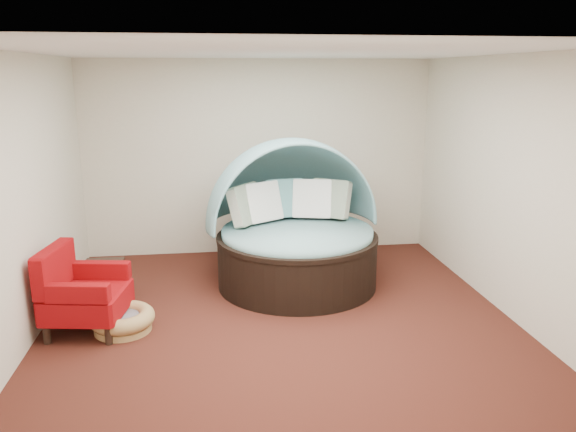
{
  "coord_description": "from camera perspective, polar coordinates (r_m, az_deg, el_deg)",
  "views": [
    {
      "loc": [
        -0.67,
        -5.59,
        2.6
      ],
      "look_at": [
        0.17,
        0.6,
        1.01
      ],
      "focal_mm": 35.0,
      "sensor_mm": 36.0,
      "label": 1
    }
  ],
  "objects": [
    {
      "name": "wall_right",
      "position": [
        6.54,
        21.49,
        2.74
      ],
      "size": [
        0.0,
        5.0,
        5.0
      ],
      "primitive_type": "plane",
      "rotation": [
        1.57,
        0.0,
        -1.57
      ],
      "color": "beige",
      "rests_on": "floor"
    },
    {
      "name": "wall_back",
      "position": [
        8.21,
        -2.95,
        5.89
      ],
      "size": [
        5.0,
        0.0,
        5.0
      ],
      "primitive_type": "plane",
      "rotation": [
        1.57,
        0.0,
        0.0
      ],
      "color": "beige",
      "rests_on": "floor"
    },
    {
      "name": "ceiling",
      "position": [
        5.63,
        -0.91,
        16.35
      ],
      "size": [
        5.0,
        5.0,
        0.0
      ],
      "primitive_type": "plane",
      "rotation": [
        3.14,
        0.0,
        0.0
      ],
      "color": "white",
      "rests_on": "wall_back"
    },
    {
      "name": "wall_front",
      "position": [
        3.38,
        4.25,
        -6.51
      ],
      "size": [
        5.0,
        0.0,
        5.0
      ],
      "primitive_type": "plane",
      "rotation": [
        -1.57,
        0.0,
        0.0
      ],
      "color": "beige",
      "rests_on": "floor"
    },
    {
      "name": "red_armchair",
      "position": [
        6.18,
        -20.3,
        -7.31
      ],
      "size": [
        0.88,
        0.88,
        0.9
      ],
      "rotation": [
        0.0,
        0.0,
        -0.16
      ],
      "color": "black",
      "rests_on": "floor"
    },
    {
      "name": "side_table",
      "position": [
        7.02,
        -18.25,
        -5.75
      ],
      "size": [
        0.46,
        0.46,
        0.43
      ],
      "rotation": [
        0.0,
        0.0,
        -0.02
      ],
      "color": "black",
      "rests_on": "floor"
    },
    {
      "name": "floor",
      "position": [
        6.2,
        -0.8,
        -10.47
      ],
      "size": [
        5.0,
        5.0,
        0.0
      ],
      "primitive_type": "plane",
      "color": "#491D14",
      "rests_on": "ground"
    },
    {
      "name": "canopy_daybed",
      "position": [
        7.02,
        0.65,
        -0.12
      ],
      "size": [
        2.35,
        2.29,
        1.83
      ],
      "rotation": [
        0.0,
        0.0,
        0.16
      ],
      "color": "black",
      "rests_on": "floor"
    },
    {
      "name": "pet_basket",
      "position": [
        6.15,
        -16.45,
        -10.09
      ],
      "size": [
        0.83,
        0.83,
        0.23
      ],
      "rotation": [
        0.0,
        0.0,
        -0.31
      ],
      "color": "#9A7546",
      "rests_on": "floor"
    },
    {
      "name": "wall_left",
      "position": [
        6.0,
        -25.28,
        1.4
      ],
      "size": [
        0.0,
        5.0,
        5.0
      ],
      "primitive_type": "plane",
      "rotation": [
        1.57,
        0.0,
        1.57
      ],
      "color": "beige",
      "rests_on": "floor"
    }
  ]
}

